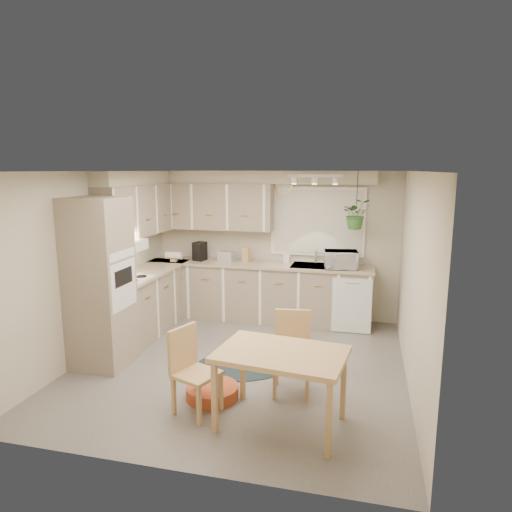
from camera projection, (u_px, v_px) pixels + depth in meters
The scene contains 35 objects.
floor at pixel (240, 365), 5.74m from camera, with size 4.20×4.20×0.00m, color slate.
ceiling at pixel (239, 171), 5.29m from camera, with size 4.20×4.20×0.00m, color white.
wall_back at pixel (274, 245), 7.52m from camera, with size 4.00×0.04×2.40m, color #C0B79F.
wall_front at pixel (166, 331), 3.51m from camera, with size 4.00×0.04×2.40m, color #C0B79F.
wall_left at pixel (93, 264), 5.98m from camera, with size 0.04×4.20×2.40m, color #C0B79F.
wall_right at pixel (414, 282), 5.04m from camera, with size 0.04×4.20×2.40m, color #C0B79F.
base_cab_left at pixel (148, 302), 6.88m from camera, with size 0.60×1.85×0.90m, color gray.
base_cab_back at pixel (258, 293), 7.42m from camera, with size 3.60×0.60×0.90m, color gray.
counter_left at pixel (147, 272), 6.79m from camera, with size 0.64×1.89×0.04m, color tan.
counter_back at pixel (258, 264), 7.32m from camera, with size 3.64×0.64×0.04m, color tan.
oven_stack at pixel (100, 283), 5.57m from camera, with size 0.65×0.65×2.10m, color gray.
wall_oven_face at pixel (123, 285), 5.50m from camera, with size 0.02×0.56×0.58m, color silver.
upper_cab_left at pixel (140, 210), 6.78m from camera, with size 0.35×2.00×0.75m, color gray.
upper_cab_back at pixel (213, 206), 7.46m from camera, with size 2.00×0.35×0.75m, color gray.
soffit_left at pixel (137, 178), 6.69m from camera, with size 0.30×2.00×0.20m, color #C0B79F.
soffit_back at pixel (261, 177), 7.21m from camera, with size 3.60×0.30×0.20m, color #C0B79F.
cooktop at pixel (128, 279), 6.24m from camera, with size 0.52×0.58×0.02m, color silver.
range_hood at pixel (125, 246), 6.16m from camera, with size 0.40×0.60×0.14m, color silver.
window_blinds at pixel (317, 222), 7.25m from camera, with size 1.40×0.02×1.00m, color silver.
window_frame at pixel (317, 222), 7.26m from camera, with size 1.50×0.02×1.10m, color white.
sink at pixel (314, 268), 7.12m from camera, with size 0.70×0.48×0.10m, color #B0B3B9.
dishwasher_front at pixel (351, 306), 6.77m from camera, with size 0.58×0.01×0.83m, color silver.
track_light_bar at pixel (315, 176), 6.62m from camera, with size 0.80×0.04×0.04m, color silver.
wall_clock at pixel (284, 185), 7.27m from camera, with size 0.30×0.30×0.03m, color gold.
dining_table at pixel (281, 389), 4.33m from camera, with size 1.19×0.79×0.75m, color tan.
chair_left at pixel (197, 372), 4.54m from camera, with size 0.41×0.41×0.87m, color tan.
chair_back at pixel (292, 354), 4.94m from camera, with size 0.42×0.42×0.90m, color tan.
braided_rug at pixel (244, 365), 5.73m from camera, with size 1.24×0.93×0.01m, color black.
pet_bed at pixel (212, 392), 4.91m from camera, with size 0.57×0.57×0.13m, color #BA4025.
microwave at pixel (341, 258), 6.89m from camera, with size 0.49×0.27×0.33m, color silver.
soap_bottle at pixel (287, 260), 7.36m from camera, with size 0.10×0.21×0.10m, color silver.
hanging_plant at pixel (356, 217), 6.73m from camera, with size 0.40×0.45×0.35m, color #316628.
coffee_maker at pixel (200, 251), 7.53m from camera, with size 0.17×0.21×0.30m, color black.
toaster at pixel (227, 256), 7.45m from camera, with size 0.27×0.15×0.16m, color #B0B3B9.
knife_block at pixel (246, 255), 7.40m from camera, with size 0.11×0.11×0.24m, color tan.
Camera 1 is at (1.47, -5.18, 2.42)m, focal length 32.00 mm.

